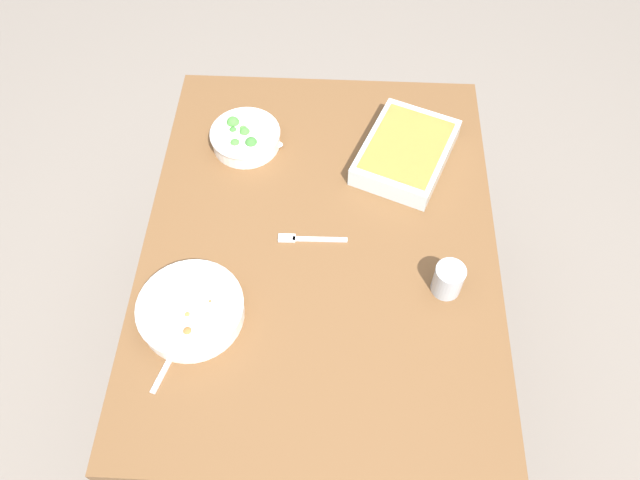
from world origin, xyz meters
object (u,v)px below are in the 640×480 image
(baking_dish, at_px, (406,151))
(spoon_by_stew, at_px, (176,348))
(spoon_by_broccoli, at_px, (261,144))
(stew_bowl, at_px, (191,310))
(fork_on_table, at_px, (307,239))
(drink_cup, at_px, (448,280))
(broccoli_bowl, at_px, (245,137))

(baking_dish, xyz_separation_m, spoon_by_stew, (-0.60, 0.54, -0.03))
(spoon_by_broccoli, bearing_deg, spoon_by_stew, 168.18)
(stew_bowl, height_order, baking_dish, same)
(baking_dish, xyz_separation_m, fork_on_table, (-0.28, 0.26, -0.03))
(spoon_by_broccoli, height_order, fork_on_table, spoon_by_broccoli)
(stew_bowl, xyz_separation_m, drink_cup, (0.10, -0.60, 0.01))
(stew_bowl, relative_size, spoon_by_stew, 1.44)
(baking_dish, height_order, fork_on_table, baking_dish)
(stew_bowl, distance_m, broccoli_bowl, 0.55)
(drink_cup, height_order, fork_on_table, drink_cup)
(spoon_by_stew, bearing_deg, fork_on_table, -42.02)
(broccoli_bowl, relative_size, spoon_by_stew, 1.15)
(spoon_by_broccoli, xyz_separation_m, fork_on_table, (-0.32, -0.15, -0.00))
(broccoli_bowl, xyz_separation_m, spoon_by_stew, (-0.63, 0.09, -0.03))
(stew_bowl, relative_size, fork_on_table, 1.41)
(stew_bowl, height_order, fork_on_table, stew_bowl)
(spoon_by_stew, bearing_deg, drink_cup, -73.35)
(drink_cup, relative_size, spoon_by_broccoli, 0.48)
(drink_cup, xyz_separation_m, fork_on_table, (0.13, 0.34, -0.04))
(broccoli_bowl, bearing_deg, stew_bowl, 173.48)
(broccoli_bowl, relative_size, drink_cup, 2.33)
(baking_dish, bearing_deg, broccoli_bowl, 85.30)
(stew_bowl, relative_size, drink_cup, 2.94)
(stew_bowl, height_order, drink_cup, drink_cup)
(drink_cup, bearing_deg, fork_on_table, 69.87)
(broccoli_bowl, bearing_deg, baking_dish, -94.70)
(broccoli_bowl, bearing_deg, spoon_by_broccoli, -91.95)
(stew_bowl, bearing_deg, spoon_by_broccoli, -11.02)
(stew_bowl, bearing_deg, spoon_by_stew, 163.10)
(fork_on_table, bearing_deg, stew_bowl, 131.70)
(fork_on_table, bearing_deg, baking_dish, -42.24)
(stew_bowl, height_order, broccoli_bowl, broccoli_bowl)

